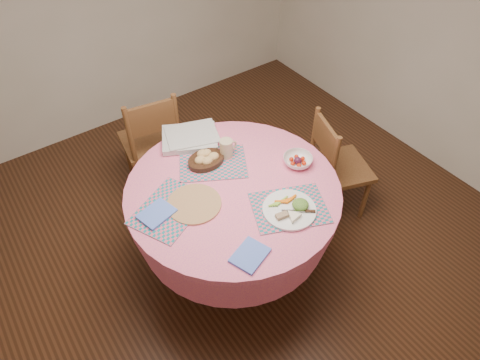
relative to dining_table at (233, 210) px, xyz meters
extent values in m
plane|color=#331C0F|center=(0.00, 0.00, -0.56)|extent=(4.00, 4.00, 0.00)
cylinder|color=pink|center=(0.00, 0.00, 0.17)|extent=(1.24, 1.24, 0.04)
cone|color=pink|center=(0.00, 0.00, 0.00)|extent=(1.24, 1.24, 0.30)
cylinder|color=black|center=(0.00, 0.00, -0.34)|extent=(0.14, 0.14, 0.44)
cylinder|color=black|center=(0.00, 0.00, -0.53)|extent=(0.56, 0.56, 0.06)
cube|color=brown|center=(0.93, -0.01, -0.16)|extent=(0.48, 0.49, 0.04)
cylinder|color=brown|center=(1.03, -0.21, -0.36)|extent=(0.05, 0.05, 0.40)
cylinder|color=brown|center=(1.13, 0.09, -0.36)|extent=(0.05, 0.05, 0.40)
cylinder|color=brown|center=(0.74, -0.11, -0.36)|extent=(0.05, 0.05, 0.40)
cylinder|color=brown|center=(0.84, 0.19, -0.36)|extent=(0.05, 0.05, 0.40)
cylinder|color=brown|center=(0.72, -0.11, 0.07)|extent=(0.05, 0.05, 0.44)
cylinder|color=brown|center=(0.83, 0.20, 0.07)|extent=(0.05, 0.05, 0.44)
cube|color=brown|center=(0.78, 0.04, 0.16)|extent=(0.13, 0.31, 0.21)
cube|color=brown|center=(-0.05, 1.03, -0.13)|extent=(0.47, 0.45, 0.04)
cylinder|color=brown|center=(0.14, 1.16, -0.34)|extent=(0.04, 0.04, 0.42)
cylinder|color=brown|center=(-0.19, 1.21, -0.34)|extent=(0.04, 0.04, 0.42)
cylinder|color=brown|center=(0.09, 0.84, -0.34)|extent=(0.04, 0.04, 0.42)
cylinder|color=brown|center=(-0.24, 0.90, -0.34)|extent=(0.04, 0.04, 0.42)
cylinder|color=brown|center=(0.09, 0.83, 0.10)|extent=(0.04, 0.04, 0.47)
cylinder|color=brown|center=(-0.24, 0.88, 0.10)|extent=(0.04, 0.04, 0.47)
cube|color=brown|center=(-0.08, 0.85, 0.20)|extent=(0.34, 0.08, 0.23)
cube|color=#16727C|center=(0.16, -0.31, 0.20)|extent=(0.49, 0.44, 0.01)
cube|color=#16727C|center=(-0.38, 0.06, 0.20)|extent=(0.49, 0.44, 0.01)
cube|color=#16727C|center=(0.02, 0.24, 0.20)|extent=(0.50, 0.46, 0.01)
cylinder|color=#AA6F49|center=(-0.25, 0.02, 0.20)|extent=(0.30, 0.30, 0.01)
cube|color=#5473D8|center=(-0.20, -0.44, 0.20)|extent=(0.22, 0.19, 0.01)
cube|color=#5473D8|center=(-0.45, 0.07, 0.21)|extent=(0.21, 0.18, 0.01)
cylinder|color=white|center=(0.14, -0.32, 0.21)|extent=(0.29, 0.29, 0.01)
ellipsoid|color=#345E20|center=(0.20, -0.33, 0.23)|extent=(0.11, 0.11, 0.04)
cylinder|color=#F6E8C5|center=(0.13, -0.39, 0.23)|extent=(0.10, 0.10, 0.02)
cube|color=brown|center=(0.08, -0.36, 0.23)|extent=(0.07, 0.05, 0.02)
cube|color=silver|center=(0.16, -0.35, 0.22)|extent=(0.13, 0.10, 0.00)
cylinder|color=black|center=(-0.01, 0.26, 0.22)|extent=(0.23, 0.23, 0.03)
ellipsoid|color=tan|center=(-0.05, 0.26, 0.25)|extent=(0.07, 0.06, 0.05)
ellipsoid|color=tan|center=(0.01, 0.29, 0.25)|extent=(0.07, 0.06, 0.05)
ellipsoid|color=tan|center=(0.03, 0.24, 0.25)|extent=(0.07, 0.06, 0.05)
ellipsoid|color=tan|center=(-0.02, 0.23, 0.25)|extent=(0.07, 0.06, 0.05)
ellipsoid|color=tan|center=(-0.01, 0.30, 0.25)|extent=(0.07, 0.06, 0.05)
cylinder|color=tan|center=(0.12, 0.24, 0.26)|extent=(0.08, 0.08, 0.12)
torus|color=tan|center=(0.16, 0.24, 0.26)|extent=(0.07, 0.01, 0.07)
imported|color=white|center=(0.43, -0.06, 0.22)|extent=(0.18, 0.18, 0.05)
sphere|color=red|center=(0.47, -0.06, 0.22)|extent=(0.03, 0.03, 0.03)
sphere|color=red|center=(0.45, -0.03, 0.22)|extent=(0.03, 0.03, 0.03)
sphere|color=red|center=(0.41, -0.03, 0.22)|extent=(0.03, 0.03, 0.03)
sphere|color=red|center=(0.39, -0.06, 0.22)|extent=(0.03, 0.03, 0.03)
sphere|color=red|center=(0.41, -0.10, 0.22)|extent=(0.03, 0.03, 0.03)
sphere|color=red|center=(0.45, -0.10, 0.22)|extent=(0.03, 0.03, 0.03)
sphere|color=#41122A|center=(0.43, -0.06, 0.22)|extent=(0.05, 0.05, 0.05)
cube|color=silver|center=(0.01, 0.50, 0.22)|extent=(0.43, 0.40, 0.03)
cube|color=silver|center=(0.03, 0.50, 0.24)|extent=(0.38, 0.34, 0.01)
camera|label=1|loc=(-0.95, -1.40, 1.94)|focal=32.00mm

